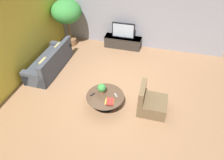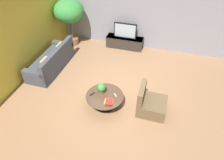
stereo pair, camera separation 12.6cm
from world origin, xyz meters
name	(u,v)px [view 1 (the left image)]	position (x,y,z in m)	size (l,w,h in m)	color
ground_plane	(113,94)	(0.00, 0.00, 0.00)	(24.00, 24.00, 0.00)	#8C6647
back_wall_stone	(134,11)	(0.00, 3.26, 1.50)	(7.40, 0.12, 3.00)	gray
side_wall_left	(14,37)	(-3.26, 0.20, 1.50)	(0.12, 7.40, 3.00)	gold
media_console	(123,42)	(-0.35, 2.94, 0.24)	(1.55, 0.50, 0.47)	#2D2823
television	(123,31)	(-0.35, 2.94, 0.77)	(0.93, 0.13, 0.62)	black
coffee_table	(105,99)	(-0.11, -0.52, 0.28)	(1.10, 1.10, 0.39)	black
couch_by_wall	(51,62)	(-2.56, 0.72, 0.29)	(0.84, 2.18, 0.84)	#3D424C
armchair_wicker	(151,103)	(1.20, -0.36, 0.27)	(0.80, 0.76, 0.86)	brown
potted_palm_tall	(67,13)	(-2.60, 2.58, 1.41)	(1.19, 1.19, 1.94)	brown
potted_plant_tabletop	(102,88)	(-0.24, -0.42, 0.57)	(0.25, 0.25, 0.32)	brown
book_stack	(110,102)	(0.09, -0.74, 0.42)	(0.27, 0.30, 0.06)	gold
remote_black	(93,94)	(-0.48, -0.57, 0.40)	(0.04, 0.16, 0.02)	black
remote_silver	(116,95)	(0.18, -0.42, 0.40)	(0.04, 0.16, 0.02)	gray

